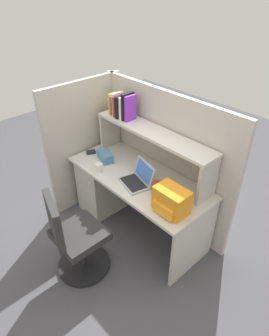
# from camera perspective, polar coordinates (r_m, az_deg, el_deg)

# --- Properties ---
(ground_plane) EXTENTS (8.00, 8.00, 0.00)m
(ground_plane) POSITION_cam_1_polar(r_m,az_deg,el_deg) (3.53, 0.61, -11.20)
(ground_plane) COLOR #4C4C51
(desk) EXTENTS (1.60, 0.70, 0.73)m
(desk) POSITION_cam_1_polar(r_m,az_deg,el_deg) (3.49, -3.73, -3.12)
(desk) COLOR beige
(desk) RESTS_ON ground_plane
(cubicle_partition_rear) EXTENTS (1.84, 0.05, 1.55)m
(cubicle_partition_rear) POSITION_cam_1_polar(r_m,az_deg,el_deg) (3.26, 5.58, 1.77)
(cubicle_partition_rear) COLOR #BCB5A8
(cubicle_partition_rear) RESTS_ON ground_plane
(cubicle_partition_left) EXTENTS (0.05, 1.06, 1.55)m
(cubicle_partition_left) POSITION_cam_1_polar(r_m,az_deg,el_deg) (3.58, -9.28, 4.62)
(cubicle_partition_left) COLOR #BCB5A8
(cubicle_partition_left) RESTS_ON ground_plane
(overhead_hutch) EXTENTS (1.44, 0.28, 0.45)m
(overhead_hutch) POSITION_cam_1_polar(r_m,az_deg,el_deg) (2.99, 3.55, 5.51)
(overhead_hutch) COLOR #BCB7AC
(overhead_hutch) RESTS_ON desk
(reference_books_on_shelf) EXTENTS (0.30, 0.18, 0.29)m
(reference_books_on_shelf) POSITION_cam_1_polar(r_m,az_deg,el_deg) (3.20, -2.36, 11.95)
(reference_books_on_shelf) COLOR yellow
(reference_books_on_shelf) RESTS_ON overhead_hutch
(laptop) EXTENTS (0.36, 0.33, 0.22)m
(laptop) POSITION_cam_1_polar(r_m,az_deg,el_deg) (2.92, 0.67, -2.12)
(laptop) COLOR #B7BABF
(laptop) RESTS_ON desk
(backpack) EXTENTS (0.30, 0.23, 0.24)m
(backpack) POSITION_cam_1_polar(r_m,az_deg,el_deg) (2.58, 7.14, -6.36)
(backpack) COLOR orange
(backpack) RESTS_ON desk
(computer_mouse) EXTENTS (0.10, 0.12, 0.03)m
(computer_mouse) POSITION_cam_1_polar(r_m,az_deg,el_deg) (3.46, -8.46, 3.09)
(computer_mouse) COLOR #262628
(computer_mouse) RESTS_ON desk
(paper_cup) EXTENTS (0.08, 0.08, 0.09)m
(paper_cup) POSITION_cam_1_polar(r_m,az_deg,el_deg) (3.12, -6.90, 0.10)
(paper_cup) COLOR white
(paper_cup) RESTS_ON desk
(tissue_box) EXTENTS (0.25, 0.18, 0.10)m
(tissue_box) POSITION_cam_1_polar(r_m,az_deg,el_deg) (3.30, -5.71, 2.32)
(tissue_box) COLOR teal
(tissue_box) RESTS_ON desk
(snack_canister) EXTENTS (0.10, 0.10, 0.14)m
(snack_canister) POSITION_cam_1_polar(r_m,az_deg,el_deg) (2.77, 4.31, -4.11)
(snack_canister) COLOR maroon
(snack_canister) RESTS_ON desk
(office_chair) EXTENTS (0.52, 0.54, 0.93)m
(office_chair) POSITION_cam_1_polar(r_m,az_deg,el_deg) (2.90, -11.54, -13.71)
(office_chair) COLOR black
(office_chair) RESTS_ON ground_plane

